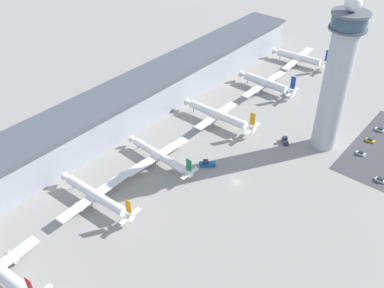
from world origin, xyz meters
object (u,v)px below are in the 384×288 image
at_px(airplane_gate_foxtrot, 299,58).
at_px(service_truck_catering, 285,141).
at_px(control_tower, 337,78).
at_px(service_truck_baggage, 207,164).
at_px(airplane_gate_delta, 218,115).
at_px(car_blue_compact, 361,153).
at_px(service_truck_fuel, 288,94).
at_px(car_maroon_suv, 380,180).
at_px(airplane_gate_bravo, 96,196).
at_px(car_white_wagon, 370,140).
at_px(airplane_gate_echo, 266,83).
at_px(airplane_gate_charlie, 159,156).
at_px(car_grey_coupe, 380,130).

bearing_deg(airplane_gate_foxtrot, service_truck_catering, -155.77).
height_order(control_tower, service_truck_baggage, control_tower).
bearing_deg(airplane_gate_delta, car_blue_compact, -72.88).
height_order(service_truck_fuel, car_maroon_suv, service_truck_fuel).
bearing_deg(airplane_gate_bravo, car_blue_compact, -34.66).
bearing_deg(car_white_wagon, airplane_gate_delta, 116.87).
xyz_separation_m(control_tower, service_truck_baggage, (-47.64, 32.21, -33.87)).
relative_size(airplane_gate_echo, airplane_gate_foxtrot, 1.02).
distance_m(service_truck_fuel, car_maroon_suv, 78.08).
height_order(control_tower, airplane_gate_charlie, control_tower).
distance_m(airplane_gate_foxtrot, service_truck_catering, 90.16).
bearing_deg(airplane_gate_delta, car_white_wagon, -63.13).
xyz_separation_m(airplane_gate_foxtrot, car_white_wagon, (-54.98, -67.82, -3.59)).
bearing_deg(car_blue_compact, car_white_wagon, 2.64).
xyz_separation_m(control_tower, airplane_gate_charlie, (-59.11, 50.27, -31.28)).
bearing_deg(car_maroon_suv, service_truck_fuel, 58.91).
relative_size(control_tower, service_truck_baggage, 10.13).
bearing_deg(service_truck_catering, service_truck_baggage, 154.63).
distance_m(service_truck_baggage, car_maroon_suv, 74.08).
bearing_deg(airplane_gate_foxtrot, airplane_gate_charlie, -179.52).
bearing_deg(service_truck_fuel, service_truck_baggage, -177.24).
xyz_separation_m(airplane_gate_delta, service_truck_fuel, (47.91, -13.66, -3.75)).
xyz_separation_m(car_maroon_suv, car_grey_coupe, (38.06, 14.06, -0.02)).
height_order(airplane_gate_echo, service_truck_baggage, airplane_gate_echo).
bearing_deg(service_truck_baggage, car_grey_coupe, -32.48).
distance_m(service_truck_catering, car_maroon_suv, 45.24).
distance_m(car_maroon_suv, car_grey_coupe, 40.57).
distance_m(airplane_gate_bravo, service_truck_catering, 92.10).
bearing_deg(airplane_gate_charlie, car_maroon_suv, -58.17).
xyz_separation_m(car_grey_coupe, car_blue_compact, (-25.09, -0.29, 0.00)).
height_order(car_grey_coupe, car_blue_compact, car_blue_compact).
distance_m(airplane_gate_charlie, service_truck_baggage, 21.54).
relative_size(service_truck_fuel, car_white_wagon, 1.44).
bearing_deg(service_truck_baggage, service_truck_catering, -25.37).
relative_size(airplane_gate_bravo, airplane_gate_foxtrot, 1.00).
xyz_separation_m(airplane_gate_delta, car_white_wagon, (33.51, -66.15, -4.05)).
bearing_deg(car_maroon_suv, control_tower, 74.15).
bearing_deg(airplane_gate_echo, car_maroon_suv, -115.15).
bearing_deg(airplane_gate_delta, service_truck_catering, -79.85).
bearing_deg(airplane_gate_bravo, airplane_gate_charlie, -1.39).
relative_size(service_truck_catering, car_blue_compact, 1.32).
height_order(airplane_gate_echo, airplane_gate_foxtrot, airplane_gate_echo).
bearing_deg(service_truck_fuel, control_tower, -131.22).
relative_size(service_truck_catering, service_truck_fuel, 0.90).
height_order(service_truck_fuel, car_white_wagon, service_truck_fuel).
height_order(car_maroon_suv, car_blue_compact, car_maroon_suv).
bearing_deg(service_truck_fuel, airplane_gate_bravo, 173.17).
height_order(airplane_gate_charlie, airplane_gate_delta, airplane_gate_delta).
bearing_deg(airplane_gate_foxtrot, car_maroon_suv, -134.54).
relative_size(airplane_gate_delta, airplane_gate_foxtrot, 1.08).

